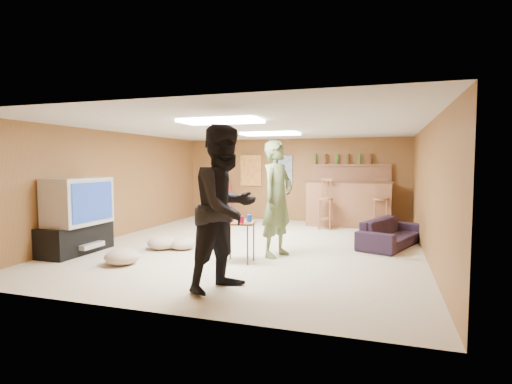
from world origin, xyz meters
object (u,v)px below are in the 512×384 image
(person_olive, at_px, (277,199))
(person_black, at_px, (226,208))
(tv_body, at_px, (78,201))
(sofa, at_px, (391,233))
(tray_table, at_px, (239,242))
(bar_counter, at_px, (348,204))

(person_olive, relative_size, person_black, 0.96)
(tv_body, relative_size, sofa, 0.64)
(person_black, distance_m, tray_table, 1.52)
(bar_counter, height_order, tray_table, bar_counter)
(person_olive, xyz_separation_m, sofa, (1.82, 1.43, -0.71))
(bar_counter, bearing_deg, sofa, -66.10)
(tv_body, height_order, bar_counter, tv_body)
(tv_body, bearing_deg, person_olive, 14.26)
(person_olive, bearing_deg, tray_table, 160.18)
(bar_counter, relative_size, person_black, 0.99)
(bar_counter, distance_m, tray_table, 4.40)
(person_olive, xyz_separation_m, tray_table, (-0.47, -0.58, -0.65))
(tv_body, distance_m, tray_table, 2.90)
(tv_body, xyz_separation_m, person_black, (3.15, -1.06, 0.11))
(tv_body, height_order, person_olive, person_olive)
(person_olive, height_order, tray_table, person_olive)
(bar_counter, height_order, person_olive, person_olive)
(person_olive, height_order, sofa, person_olive)
(bar_counter, height_order, person_black, person_black)
(person_black, relative_size, sofa, 1.16)
(person_black, xyz_separation_m, tray_table, (-0.32, 1.32, -0.69))
(tv_body, bearing_deg, sofa, 23.89)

